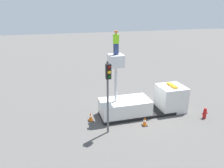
# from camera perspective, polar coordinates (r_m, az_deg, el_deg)

# --- Properties ---
(ground_plane) EXTENTS (120.00, 120.00, 0.00)m
(ground_plane) POSITION_cam_1_polar(r_m,az_deg,el_deg) (18.88, 6.49, -7.78)
(ground_plane) COLOR #565451
(bucket_truck) EXTENTS (7.39, 2.22, 5.24)m
(bucket_truck) POSITION_cam_1_polar(r_m,az_deg,el_deg) (18.69, 8.35, -4.90)
(bucket_truck) COLOR black
(bucket_truck) RESTS_ON ground
(worker) EXTENTS (0.40, 0.26, 1.75)m
(worker) POSITION_cam_1_polar(r_m,az_deg,el_deg) (16.32, 1.05, 10.68)
(worker) COLOR navy
(worker) RESTS_ON bucket_truck
(traffic_light_pole) EXTENTS (0.34, 0.57, 5.32)m
(traffic_light_pole) POSITION_cam_1_polar(r_m,az_deg,el_deg) (14.53, -1.01, -0.07)
(traffic_light_pole) COLOR #515156
(traffic_light_pole) RESTS_ON ground
(fire_hydrant) EXTENTS (0.51, 0.27, 0.91)m
(fire_hydrant) POSITION_cam_1_polar(r_m,az_deg,el_deg) (19.45, 23.08, -7.04)
(fire_hydrant) COLOR red
(fire_hydrant) RESTS_ON ground
(traffic_cone_rear) EXTENTS (0.42, 0.42, 0.72)m
(traffic_cone_rear) POSITION_cam_1_polar(r_m,az_deg,el_deg) (17.65, -5.63, -8.56)
(traffic_cone_rear) COLOR black
(traffic_cone_rear) RESTS_ON ground
(traffic_cone_curbside) EXTENTS (0.40, 0.40, 0.74)m
(traffic_cone_curbside) POSITION_cam_1_polar(r_m,az_deg,el_deg) (17.10, 8.54, -9.66)
(traffic_cone_curbside) COLOR black
(traffic_cone_curbside) RESTS_ON ground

